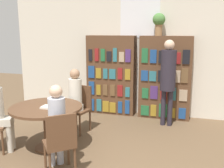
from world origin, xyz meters
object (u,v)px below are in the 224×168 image
at_px(chair_left_side, 80,106).
at_px(chair_far_side, 60,141).
at_px(seated_reader_left, 74,98).
at_px(reading_table, 46,114).
at_px(seated_reader_right, 57,123).
at_px(bookshelf_right, 165,78).
at_px(librarian_standing, 168,74).
at_px(bookshelf_left, 111,75).
at_px(flower_vase, 159,22).

distance_m(chair_left_side, chair_far_side, 1.66).
xyz_separation_m(chair_left_side, seated_reader_left, (-0.04, -0.18, 0.21)).
bearing_deg(reading_table, seated_reader_right, -48.67).
height_order(reading_table, chair_far_side, chair_far_side).
bearing_deg(seated_reader_left, bookshelf_right, -123.80).
relative_size(chair_far_side, librarian_standing, 0.51).
bearing_deg(seated_reader_right, bookshelf_left, 49.44).
distance_m(flower_vase, chair_left_side, 2.48).
distance_m(flower_vase, librarian_standing, 1.20).
bearing_deg(flower_vase, bookshelf_right, -1.52).
xyz_separation_m(flower_vase, chair_left_side, (-1.33, -1.30, -1.64)).
relative_size(flower_vase, chair_far_side, 0.53).
bearing_deg(reading_table, chair_far_side, -48.67).
xyz_separation_m(reading_table, seated_reader_left, (0.16, 0.73, 0.10)).
distance_m(seated_reader_right, librarian_standing, 2.65).
bearing_deg(bookshelf_left, bookshelf_right, -0.01).
relative_size(seated_reader_left, seated_reader_right, 1.01).
xyz_separation_m(bookshelf_left, flower_vase, (1.08, 0.00, 1.23)).
relative_size(bookshelf_left, seated_reader_left, 1.47).
bearing_deg(seated_reader_left, chair_left_side, -90.00).
bearing_deg(seated_reader_left, reading_table, 90.00).
distance_m(bookshelf_right, chair_far_side, 3.13).
xyz_separation_m(bookshelf_right, flower_vase, (-0.18, 0.00, 1.23)).
height_order(reading_table, seated_reader_right, seated_reader_right).
bearing_deg(chair_left_side, bookshelf_right, -126.72).
height_order(seated_reader_left, librarian_standing, librarian_standing).
distance_m(bookshelf_left, librarian_standing, 1.46).
relative_size(bookshelf_right, chair_far_side, 2.05).
distance_m(chair_far_side, librarian_standing, 2.75).
relative_size(bookshelf_left, bookshelf_right, 1.00).
distance_m(seated_reader_left, librarian_standing, 1.96).
bearing_deg(flower_vase, seated_reader_left, -132.84).
bearing_deg(reading_table, bookshelf_right, 52.10).
bearing_deg(chair_left_side, chair_far_side, 117.00).
distance_m(reading_table, librarian_standing, 2.54).
xyz_separation_m(reading_table, chair_left_side, (0.20, 0.91, -0.11)).
bearing_deg(chair_left_side, flower_vase, -123.00).
height_order(chair_left_side, seated_reader_right, seated_reader_right).
height_order(flower_vase, chair_far_side, flower_vase).
distance_m(chair_far_side, seated_reader_right, 0.27).
xyz_separation_m(bookshelf_left, reading_table, (-0.45, -2.20, -0.31)).
bearing_deg(bookshelf_right, seated_reader_right, -113.88).
xyz_separation_m(reading_table, seated_reader_right, (0.49, -0.56, 0.09)).
xyz_separation_m(flower_vase, chair_far_side, (-0.92, -2.91, -1.64)).
bearing_deg(seated_reader_right, chair_far_side, -90.00).
distance_m(flower_vase, reading_table, 3.09).
bearing_deg(chair_far_side, librarian_standing, 22.02).
relative_size(reading_table, seated_reader_right, 0.95).
distance_m(bookshelf_left, chair_left_side, 1.38).
bearing_deg(bookshelf_right, librarian_standing, -78.20).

